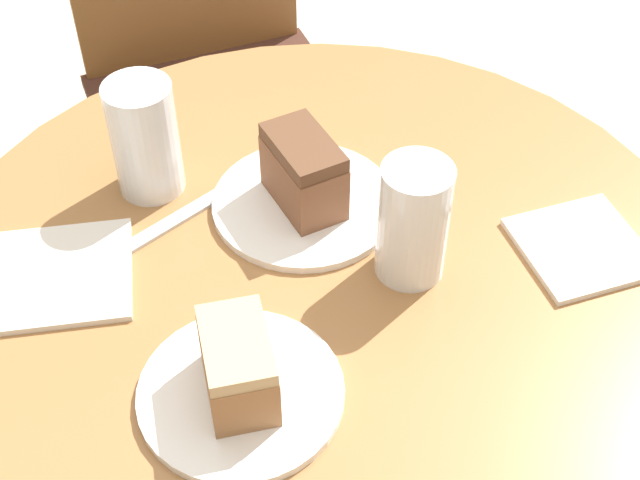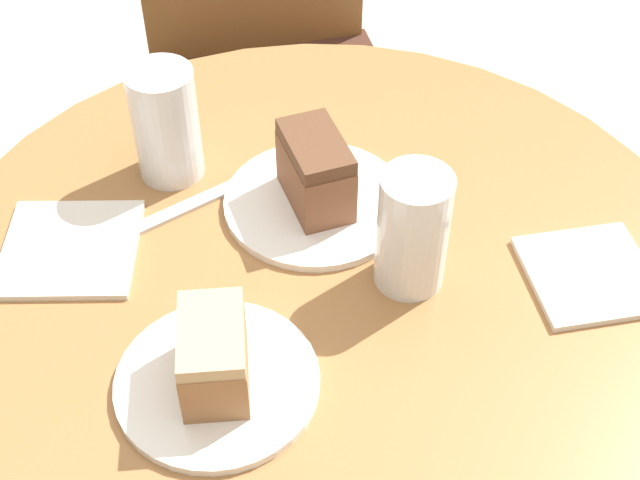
% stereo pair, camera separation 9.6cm
% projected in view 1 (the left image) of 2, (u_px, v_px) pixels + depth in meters
% --- Properties ---
extents(table, '(0.89, 0.89, 0.74)m').
position_uv_depth(table, '(320.00, 371.00, 1.14)').
color(table, '#9E6B3D').
rests_on(table, ground_plane).
extents(chair, '(0.55, 0.52, 0.94)m').
position_uv_depth(chair, '(211.00, 65.00, 1.72)').
color(chair, brown).
rests_on(chair, ground_plane).
extents(plate_near, '(0.22, 0.22, 0.01)m').
position_uv_depth(plate_near, '(305.00, 203.00, 1.06)').
color(plate_near, white).
rests_on(plate_near, table).
extents(plate_far, '(0.20, 0.20, 0.01)m').
position_uv_depth(plate_far, '(241.00, 393.00, 0.87)').
color(plate_far, white).
rests_on(plate_far, table).
extents(cake_slice_near, '(0.09, 0.12, 0.09)m').
position_uv_depth(cake_slice_near, '(304.00, 172.00, 1.02)').
color(cake_slice_near, brown).
rests_on(cake_slice_near, plate_near).
extents(cake_slice_far, '(0.07, 0.10, 0.08)m').
position_uv_depth(cake_slice_far, '(238.00, 366.00, 0.84)').
color(cake_slice_far, '#9E6B42').
rests_on(cake_slice_far, plate_far).
extents(glass_lemonade, '(0.08, 0.08, 0.15)m').
position_uv_depth(glass_lemonade, '(146.00, 143.00, 1.04)').
color(glass_lemonade, beige).
rests_on(glass_lemonade, table).
extents(glass_water, '(0.08, 0.08, 0.14)m').
position_uv_depth(glass_water, '(413.00, 228.00, 0.95)').
color(glass_water, silver).
rests_on(glass_water, table).
extents(napkin_stack, '(0.16, 0.16, 0.01)m').
position_uv_depth(napkin_stack, '(63.00, 275.00, 0.98)').
color(napkin_stack, silver).
rests_on(napkin_stack, table).
extents(fork, '(0.17, 0.11, 0.00)m').
position_uv_depth(fork, '(189.00, 212.00, 1.05)').
color(fork, silver).
rests_on(fork, table).
extents(napkin_side, '(0.15, 0.15, 0.01)m').
position_uv_depth(napkin_side, '(581.00, 247.00, 1.01)').
color(napkin_side, silver).
rests_on(napkin_side, table).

